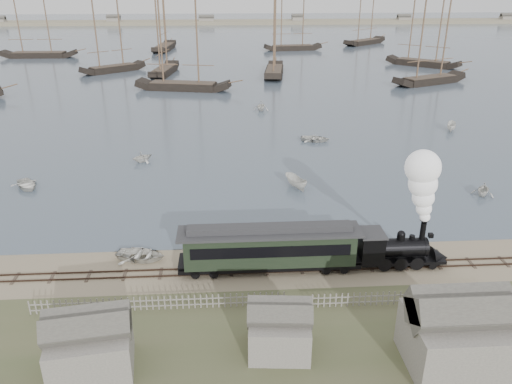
{
  "coord_description": "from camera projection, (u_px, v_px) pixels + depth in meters",
  "views": [
    {
      "loc": [
        -1.23,
        -38.43,
        22.98
      ],
      "look_at": [
        1.65,
        6.87,
        3.5
      ],
      "focal_mm": 35.0,
      "sensor_mm": 36.0,
      "label": 1
    }
  ],
  "objects": [
    {
      "name": "schooner_5",
      "position": [
        427.0,
        29.0,
        137.54
      ],
      "size": [
        18.71,
        17.21,
        20.0
      ],
      "primitive_type": null,
      "rotation": [
        0.0,
        0.0,
        -0.72
      ],
      "color": "black",
      "rests_on": "harbor_water"
    },
    {
      "name": "picket_fence_west",
      "position": [
        160.0,
        310.0,
        37.58
      ],
      "size": [
        19.0,
        0.1,
        1.2
      ],
      "primitive_type": null,
      "color": "slate",
      "rests_on": "ground"
    },
    {
      "name": "shed_left",
      "position": [
        94.0,
        369.0,
        31.87
      ],
      "size": [
        5.0,
        4.0,
        4.1
      ],
      "primitive_type": null,
      "color": "slate",
      "rests_on": "ground"
    },
    {
      "name": "rail_track",
      "position": [
        243.0,
        271.0,
        42.53
      ],
      "size": [
        120.0,
        1.8,
        0.16
      ],
      "color": "#35251D",
      "rests_on": "ground"
    },
    {
      "name": "rowboat_0",
      "position": [
        27.0,
        185.0,
        59.04
      ],
      "size": [
        5.16,
        4.84,
        0.87
      ],
      "primitive_type": "imported",
      "rotation": [
        0.0,
        0.0,
        0.6
      ],
      "color": "silver",
      "rests_on": "harbor_water"
    },
    {
      "name": "picket_fence_east",
      "position": [
        409.0,
        304.0,
        38.23
      ],
      "size": [
        15.0,
        0.1,
        1.2
      ],
      "primitive_type": null,
      "color": "slate",
      "rests_on": "ground"
    },
    {
      "name": "schooner_4",
      "position": [
        435.0,
        40.0,
        113.86
      ],
      "size": [
        19.97,
        12.32,
        20.0
      ],
      "primitive_type": null,
      "rotation": [
        0.0,
        0.0,
        0.42
      ],
      "color": "black",
      "rests_on": "harbor_water"
    },
    {
      "name": "schooner_3",
      "position": [
        275.0,
        35.0,
        124.34
      ],
      "size": [
        7.53,
        20.96,
        20.0
      ],
      "primitive_type": null,
      "rotation": [
        0.0,
        0.0,
        1.43
      ],
      "color": "black",
      "rests_on": "harbor_water"
    },
    {
      "name": "rowboat_4",
      "position": [
        483.0,
        189.0,
        56.91
      ],
      "size": [
        3.79,
        3.69,
        1.52
      ],
      "primitive_type": "imported",
      "rotation": [
        0.0,
        0.0,
        5.69
      ],
      "color": "silver",
      "rests_on": "harbor_water"
    },
    {
      "name": "schooner_10",
      "position": [
        162.0,
        34.0,
        125.85
      ],
      "size": [
        6.94,
        19.33,
        20.0
      ],
      "primitive_type": null,
      "rotation": [
        0.0,
        0.0,
        1.43
      ],
      "color": "black",
      "rests_on": "harbor_water"
    },
    {
      "name": "rowboat_5",
      "position": [
        451.0,
        127.0,
        81.33
      ],
      "size": [
        3.67,
        2.66,
        1.33
      ],
      "primitive_type": "imported",
      "rotation": [
        0.0,
        0.0,
        2.7
      ],
      "color": "silver",
      "rests_on": "harbor_water"
    },
    {
      "name": "locomotive",
      "position": [
        416.0,
        218.0,
        41.57
      ],
      "size": [
        8.04,
        3.0,
        10.02
      ],
      "color": "black",
      "rests_on": "ground"
    },
    {
      "name": "rowboat_2",
      "position": [
        296.0,
        182.0,
        58.99
      ],
      "size": [
        3.99,
        3.0,
        1.45
      ],
      "primitive_type": "imported",
      "rotation": [
        0.0,
        0.0,
        3.62
      ],
      "color": "silver",
      "rests_on": "harbor_water"
    },
    {
      "name": "shed_mid",
      "position": [
        279.0,
        350.0,
        33.49
      ],
      "size": [
        4.0,
        3.5,
        3.6
      ],
      "primitive_type": null,
      "color": "slate",
      "rests_on": "ground"
    },
    {
      "name": "beached_dinghy",
      "position": [
        141.0,
        255.0,
        44.15
      ],
      "size": [
        4.04,
        4.97,
        0.9
      ],
      "primitive_type": "imported",
      "rotation": [
        0.0,
        0.0,
        1.34
      ],
      "color": "silver",
      "rests_on": "ground"
    },
    {
      "name": "passenger_coach",
      "position": [
        270.0,
        246.0,
        41.75
      ],
      "size": [
        15.27,
        2.94,
        3.71
      ],
      "color": "black",
      "rests_on": "ground"
    },
    {
      "name": "harbor_water",
      "position": [
        226.0,
        40.0,
        200.27
      ],
      "size": [
        600.0,
        336.0,
        0.06
      ],
      "primitive_type": "cube",
      "color": "#495768",
      "rests_on": "ground"
    },
    {
      "name": "ground",
      "position": [
        242.0,
        259.0,
        44.38
      ],
      "size": [
        600.0,
        600.0,
        0.0
      ],
      "primitive_type": "plane",
      "color": "tan",
      "rests_on": "ground"
    },
    {
      "name": "far_spit",
      "position": [
        225.0,
        24.0,
        273.65
      ],
      "size": [
        500.0,
        20.0,
        1.8
      ],
      "primitive_type": "cube",
      "color": "tan",
      "rests_on": "ground"
    },
    {
      "name": "rowboat_1",
      "position": [
        142.0,
        157.0,
        67.37
      ],
      "size": [
        3.67,
        3.76,
        1.5
      ],
      "primitive_type": "imported",
      "rotation": [
        0.0,
        0.0,
        2.2
      ],
      "color": "silver",
      "rests_on": "harbor_water"
    },
    {
      "name": "schooner_2",
      "position": [
        181.0,
        44.0,
        107.36
      ],
      "size": [
        21.64,
        9.25,
        20.0
      ],
      "primitive_type": null,
      "rotation": [
        0.0,
        0.0,
        -0.21
      ],
      "color": "black",
      "rests_on": "harbor_water"
    },
    {
      "name": "shed_right",
      "position": [
        451.0,
        364.0,
        32.3
      ],
      "size": [
        6.0,
        5.0,
        5.1
      ],
      "primitive_type": null,
      "color": "slate",
      "rests_on": "ground"
    },
    {
      "name": "schooner_7",
      "position": [
        162.0,
        20.0,
        169.36
      ],
      "size": [
        7.32,
        22.37,
        20.0
      ],
      "primitive_type": null,
      "rotation": [
        0.0,
        0.0,
        1.47
      ],
      "color": "black",
      "rests_on": "harbor_water"
    },
    {
      "name": "schooner_6",
      "position": [
        34.0,
        24.0,
        152.96
      ],
      "size": [
        23.0,
        5.66,
        20.0
      ],
      "primitive_type": null,
      "rotation": [
        0.0,
        0.0,
        -0.02
      ],
      "color": "black",
      "rests_on": "harbor_water"
    },
    {
      "name": "rowboat_7",
      "position": [
        261.0,
        106.0,
        93.59
      ],
      "size": [
        4.04,
        3.7,
        1.81
      ],
      "primitive_type": "imported",
      "rotation": [
        0.0,
        0.0,
        6.05
      ],
      "color": "silver",
      "rests_on": "harbor_water"
    },
    {
      "name": "schooner_1",
      "position": [
        109.0,
        33.0,
        128.69
      ],
      "size": [
        16.3,
        14.38,
        20.0
      ],
      "primitive_type": null,
      "rotation": [
        0.0,
        0.0,
        0.69
      ],
      "color": "black",
      "rests_on": "harbor_water"
    },
    {
      "name": "rowboat_3",
      "position": [
        315.0,
        138.0,
        76.05
      ],
      "size": [
        4.21,
        5.05,
        0.9
      ],
      "primitive_type": "imported",
      "rotation": [
        0.0,
        0.0,
        1.29
      ],
      "color": "silver",
      "rests_on": "harbor_water"
    },
    {
      "name": "schooner_8",
      "position": [
        294.0,
        20.0,
        168.84
      ],
      "size": [
        20.23,
        7.05,
        20.0
      ],
      "primitive_type": null,
      "rotation": [
        0.0,
        0.0,
        0.13
      ],
      "color": "black",
      "rests_on": "harbor_water"
    },
    {
      "name": "schooner_9",
      "position": [
        367.0,
        16.0,
        184.4
      ],
      "size": [
        19.54,
        17.9,
        20.0
      ],
      "primitive_type": null,
      "rotation": [
        0.0,
        0.0,
        0.72
      ],
      "color": "black",
      "rests_on": "harbor_water"
    }
  ]
}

